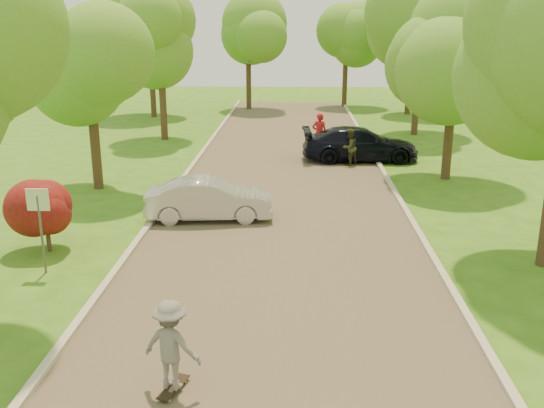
# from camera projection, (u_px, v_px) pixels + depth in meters

# --- Properties ---
(ground) EXTENTS (100.00, 100.00, 0.00)m
(ground) POSITION_uv_depth(u_px,v_px,m) (271.00, 364.00, 11.07)
(ground) COLOR #346418
(ground) RESTS_ON ground
(road) EXTENTS (8.00, 60.00, 0.01)m
(road) POSITION_uv_depth(u_px,v_px,m) (282.00, 224.00, 18.73)
(road) COLOR #4C4438
(road) RESTS_ON ground
(curb_left) EXTENTS (0.18, 60.00, 0.12)m
(curb_left) POSITION_uv_depth(u_px,v_px,m) (152.00, 221.00, 18.86)
(curb_left) COLOR #B2AD9E
(curb_left) RESTS_ON ground
(curb_right) EXTENTS (0.18, 60.00, 0.12)m
(curb_right) POSITION_uv_depth(u_px,v_px,m) (414.00, 224.00, 18.56)
(curb_right) COLOR #B2AD9E
(curb_right) RESTS_ON ground
(street_sign) EXTENTS (0.55, 0.06, 2.17)m
(street_sign) POSITION_uv_depth(u_px,v_px,m) (39.00, 213.00, 14.67)
(street_sign) COLOR #59595E
(street_sign) RESTS_ON ground
(red_shrub) EXTENTS (1.70, 1.70, 1.95)m
(red_shrub) POSITION_uv_depth(u_px,v_px,m) (46.00, 212.00, 16.26)
(red_shrub) COLOR #382619
(red_shrub) RESTS_ON ground
(tree_l_midb) EXTENTS (4.30, 4.20, 6.62)m
(tree_l_midb) POSITION_uv_depth(u_px,v_px,m) (94.00, 64.00, 21.50)
(tree_l_midb) COLOR #382619
(tree_l_midb) RESTS_ON ground
(tree_l_far) EXTENTS (4.92, 4.80, 7.79)m
(tree_l_far) POSITION_uv_depth(u_px,v_px,m) (164.00, 33.00, 30.80)
(tree_l_far) COLOR #382619
(tree_l_far) RESTS_ON ground
(tree_r_midb) EXTENTS (4.51, 4.40, 7.01)m
(tree_r_midb) POSITION_uv_depth(u_px,v_px,m) (461.00, 53.00, 22.82)
(tree_r_midb) COLOR #382619
(tree_r_midb) RESTS_ON ground
(tree_r_far) EXTENTS (5.33, 5.20, 8.34)m
(tree_r_far) POSITION_uv_depth(u_px,v_px,m) (426.00, 26.00, 32.09)
(tree_r_far) COLOR #382619
(tree_r_far) RESTS_ON ground
(tree_bg_a) EXTENTS (5.12, 5.00, 7.72)m
(tree_bg_a) POSITION_uv_depth(u_px,v_px,m) (153.00, 34.00, 38.59)
(tree_bg_a) COLOR #382619
(tree_bg_a) RESTS_ON ground
(tree_bg_b) EXTENTS (5.12, 5.00, 7.95)m
(tree_bg_b) POSITION_uv_depth(u_px,v_px,m) (416.00, 30.00, 39.79)
(tree_bg_b) COLOR #382619
(tree_bg_b) RESTS_ON ground
(tree_bg_c) EXTENTS (4.92, 4.80, 7.33)m
(tree_bg_c) POSITION_uv_depth(u_px,v_px,m) (251.00, 37.00, 42.27)
(tree_bg_c) COLOR #382619
(tree_bg_c) RESTS_ON ground
(tree_bg_d) EXTENTS (5.12, 5.00, 7.72)m
(tree_bg_d) POSITION_uv_depth(u_px,v_px,m) (350.00, 32.00, 43.84)
(tree_bg_d) COLOR #382619
(tree_bg_d) RESTS_ON ground
(silver_sedan) EXTENTS (4.07, 1.75, 1.30)m
(silver_sedan) POSITION_uv_depth(u_px,v_px,m) (209.00, 199.00, 19.04)
(silver_sedan) COLOR #B1B1B6
(silver_sedan) RESTS_ON ground
(dark_sedan) EXTENTS (5.28, 2.35, 1.50)m
(dark_sedan) POSITION_uv_depth(u_px,v_px,m) (360.00, 144.00, 27.21)
(dark_sedan) COLOR black
(dark_sedan) RESTS_ON ground
(longboard) EXTENTS (0.45, 0.84, 0.09)m
(longboard) POSITION_uv_depth(u_px,v_px,m) (174.00, 387.00, 10.21)
(longboard) COLOR black
(longboard) RESTS_ON ground
(skateboarder) EXTENTS (1.14, 0.86, 1.57)m
(skateboarder) POSITION_uv_depth(u_px,v_px,m) (171.00, 345.00, 9.98)
(skateboarder) COLOR slate
(skateboarder) RESTS_ON longboard
(person_striped) EXTENTS (0.71, 0.48, 1.92)m
(person_striped) POSITION_uv_depth(u_px,v_px,m) (319.00, 133.00, 28.68)
(person_striped) COLOR #B41B23
(person_striped) RESTS_ON ground
(person_olive) EXTENTS (0.98, 0.97, 1.60)m
(person_olive) POSITION_uv_depth(u_px,v_px,m) (349.00, 147.00, 26.27)
(person_olive) COLOR #2F331E
(person_olive) RESTS_ON ground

